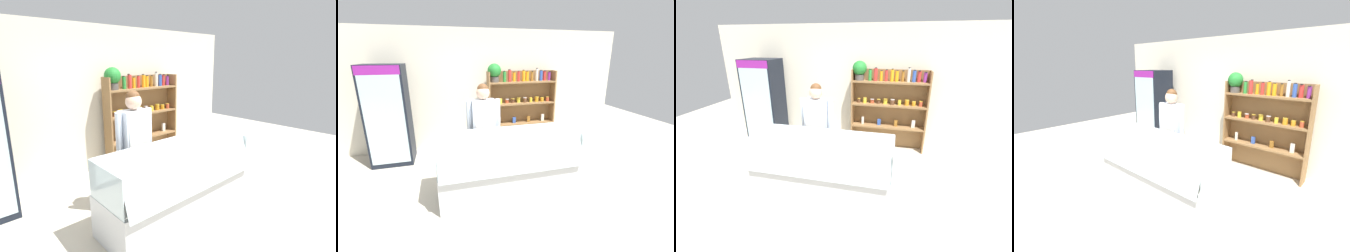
# 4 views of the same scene
# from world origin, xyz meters

# --- Properties ---
(ground_plane) EXTENTS (12.00, 12.00, 0.00)m
(ground_plane) POSITION_xyz_m (0.00, 0.00, 0.00)
(ground_plane) COLOR beige
(back_wall) EXTENTS (6.80, 0.10, 2.70)m
(back_wall) POSITION_xyz_m (0.00, 2.23, 1.35)
(back_wall) COLOR silver
(back_wall) RESTS_ON ground
(shelving_unit) EXTENTS (1.62, 0.31, 1.95)m
(shelving_unit) POSITION_xyz_m (0.72, 1.95, 1.14)
(shelving_unit) COLOR olive
(shelving_unit) RESTS_ON ground
(deli_display_case) EXTENTS (2.14, 0.81, 1.01)m
(deli_display_case) POSITION_xyz_m (-0.06, -0.02, 0.31)
(deli_display_case) COLOR silver
(deli_display_case) RESTS_ON ground
(shop_clerk) EXTENTS (0.58, 0.25, 1.69)m
(shop_clerk) POSITION_xyz_m (-0.33, 0.55, 1.00)
(shop_clerk) COLOR #383D51
(shop_clerk) RESTS_ON ground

